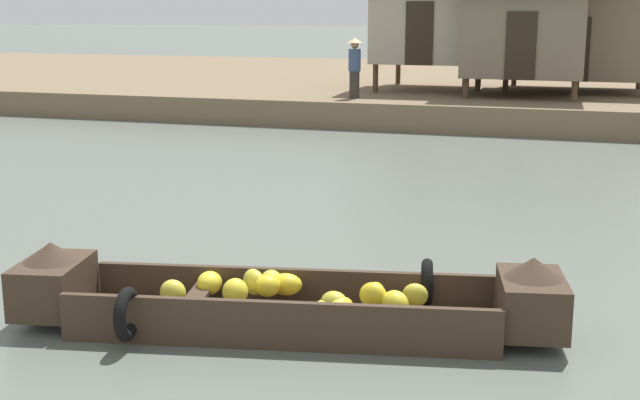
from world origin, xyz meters
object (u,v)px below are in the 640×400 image
stilt_house_mid_left (526,31)px  vendor_person (355,65)px  stilt_house_left (431,21)px  stilt_house_mid_right (578,29)px  banana_boat (286,302)px

stilt_house_mid_left → vendor_person: stilt_house_mid_left is taller
stilt_house_left → vendor_person: 3.81m
vendor_person → stilt_house_mid_right: bearing=34.9°
stilt_house_mid_left → stilt_house_mid_right: 2.39m
stilt_house_left → stilt_house_mid_right: size_ratio=0.82×
banana_boat → stilt_house_mid_left: size_ratio=1.38×
vendor_person → stilt_house_mid_left: bearing=25.0°
stilt_house_mid_right → vendor_person: 7.10m
banana_boat → stilt_house_mid_left: bearing=87.0°
stilt_house_mid_left → stilt_house_mid_right: bearing=55.3°
stilt_house_mid_left → banana_boat: bearing=-93.0°
stilt_house_mid_right → vendor_person: stilt_house_mid_right is taller
banana_boat → vendor_person: vendor_person is taller
banana_boat → stilt_house_left: 18.99m
stilt_house_left → stilt_house_mid_left: (2.93, -1.25, -0.24)m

